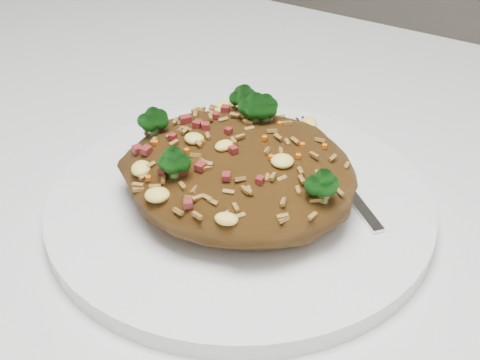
% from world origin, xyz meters
% --- Properties ---
extents(dining_table, '(1.20, 0.80, 0.75)m').
position_xyz_m(dining_table, '(0.00, 0.00, 0.66)').
color(dining_table, silver).
rests_on(dining_table, ground).
extents(plate, '(0.28, 0.28, 0.01)m').
position_xyz_m(plate, '(-0.06, -0.00, 0.76)').
color(plate, white).
rests_on(plate, dining_table).
extents(fried_rice, '(0.17, 0.16, 0.07)m').
position_xyz_m(fried_rice, '(-0.06, -0.00, 0.79)').
color(fried_rice, brown).
rests_on(fried_rice, plate).
extents(fork, '(0.13, 0.12, 0.00)m').
position_xyz_m(fork, '(-0.01, 0.06, 0.77)').
color(fork, silver).
rests_on(fork, plate).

